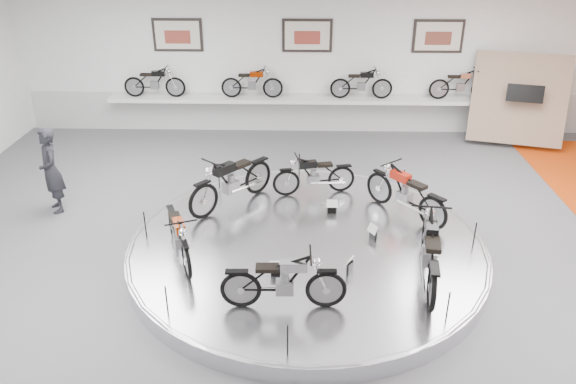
{
  "coord_description": "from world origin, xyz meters",
  "views": [
    {
      "loc": [
        -0.11,
        -8.4,
        5.59
      ],
      "look_at": [
        -0.35,
        0.6,
        1.15
      ],
      "focal_mm": 35.0,
      "sensor_mm": 36.0,
      "label": 1
    }
  ],
  "objects_px": {
    "bike_a": "(406,192)",
    "visitor": "(51,171)",
    "bike_e": "(283,281)",
    "bike_c": "(231,180)",
    "bike_f": "(430,250)",
    "display_platform": "(307,248)",
    "bike_b": "(314,175)",
    "bike_d": "(179,235)",
    "shelf": "(306,100)"
  },
  "relations": [
    {
      "from": "visitor",
      "to": "bike_d",
      "type": "bearing_deg",
      "value": 21.0
    },
    {
      "from": "display_platform",
      "to": "bike_a",
      "type": "height_order",
      "value": "bike_a"
    },
    {
      "from": "bike_e",
      "to": "bike_f",
      "type": "bearing_deg",
      "value": 17.14
    },
    {
      "from": "display_platform",
      "to": "shelf",
      "type": "bearing_deg",
      "value": 90.0
    },
    {
      "from": "display_platform",
      "to": "bike_c",
      "type": "height_order",
      "value": "bike_c"
    },
    {
      "from": "bike_f",
      "to": "bike_d",
      "type": "bearing_deg",
      "value": 90.28
    },
    {
      "from": "display_platform",
      "to": "bike_c",
      "type": "relative_size",
      "value": 3.44
    },
    {
      "from": "bike_d",
      "to": "bike_e",
      "type": "bearing_deg",
      "value": 32.22
    },
    {
      "from": "bike_b",
      "to": "bike_c",
      "type": "distance_m",
      "value": 1.76
    },
    {
      "from": "bike_a",
      "to": "visitor",
      "type": "xyz_separation_m",
      "value": [
        -7.15,
        0.6,
        0.1
      ]
    },
    {
      "from": "shelf",
      "to": "bike_a",
      "type": "xyz_separation_m",
      "value": [
        1.91,
        -5.35,
        -0.2
      ]
    },
    {
      "from": "visitor",
      "to": "bike_b",
      "type": "bearing_deg",
      "value": 60.47
    },
    {
      "from": "bike_c",
      "to": "bike_f",
      "type": "height_order",
      "value": "bike_f"
    },
    {
      "from": "bike_c",
      "to": "display_platform",
      "type": "bearing_deg",
      "value": 87.88
    },
    {
      "from": "shelf",
      "to": "bike_f",
      "type": "xyz_separation_m",
      "value": [
        1.93,
        -7.52,
        -0.15
      ]
    },
    {
      "from": "bike_b",
      "to": "bike_e",
      "type": "height_order",
      "value": "bike_e"
    },
    {
      "from": "bike_d",
      "to": "bike_e",
      "type": "xyz_separation_m",
      "value": [
        1.81,
        -1.3,
        0.01
      ]
    },
    {
      "from": "display_platform",
      "to": "bike_b",
      "type": "distance_m",
      "value": 2.06
    },
    {
      "from": "bike_e",
      "to": "display_platform",
      "type": "bearing_deg",
      "value": 77.84
    },
    {
      "from": "display_platform",
      "to": "visitor",
      "type": "xyz_separation_m",
      "value": [
        -5.24,
        1.65,
        0.76
      ]
    },
    {
      "from": "bike_b",
      "to": "bike_f",
      "type": "height_order",
      "value": "bike_f"
    },
    {
      "from": "bike_b",
      "to": "bike_f",
      "type": "xyz_separation_m",
      "value": [
        1.78,
        -3.09,
        0.12
      ]
    },
    {
      "from": "display_platform",
      "to": "bike_e",
      "type": "distance_m",
      "value": 2.02
    },
    {
      "from": "display_platform",
      "to": "shelf",
      "type": "xyz_separation_m",
      "value": [
        0.0,
        6.4,
        0.85
      ]
    },
    {
      "from": "bike_a",
      "to": "bike_b",
      "type": "relative_size",
      "value": 1.15
    },
    {
      "from": "bike_b",
      "to": "bike_f",
      "type": "relative_size",
      "value": 0.79
    },
    {
      "from": "bike_d",
      "to": "visitor",
      "type": "distance_m",
      "value": 3.81
    },
    {
      "from": "bike_a",
      "to": "visitor",
      "type": "height_order",
      "value": "visitor"
    },
    {
      "from": "shelf",
      "to": "bike_d",
      "type": "relative_size",
      "value": 7.1
    },
    {
      "from": "bike_c",
      "to": "visitor",
      "type": "bearing_deg",
      "value": -53.06
    },
    {
      "from": "bike_c",
      "to": "bike_d",
      "type": "xyz_separation_m",
      "value": [
        -0.66,
        -1.99,
        -0.09
      ]
    },
    {
      "from": "bike_e",
      "to": "bike_a",
      "type": "bearing_deg",
      "value": 51.01
    },
    {
      "from": "bike_c",
      "to": "visitor",
      "type": "xyz_separation_m",
      "value": [
        -3.74,
        0.25,
        0.06
      ]
    },
    {
      "from": "bike_e",
      "to": "visitor",
      "type": "distance_m",
      "value": 6.03
    },
    {
      "from": "bike_e",
      "to": "bike_d",
      "type": "bearing_deg",
      "value": 142.94
    },
    {
      "from": "bike_c",
      "to": "bike_e",
      "type": "height_order",
      "value": "bike_c"
    },
    {
      "from": "bike_d",
      "to": "visitor",
      "type": "xyz_separation_m",
      "value": [
        -3.07,
        2.24,
        0.15
      ]
    },
    {
      "from": "display_platform",
      "to": "bike_f",
      "type": "bearing_deg",
      "value": -30.16
    },
    {
      "from": "shelf",
      "to": "bike_e",
      "type": "bearing_deg",
      "value": -92.47
    },
    {
      "from": "bike_b",
      "to": "bike_c",
      "type": "bearing_deg",
      "value": 7.27
    },
    {
      "from": "shelf",
      "to": "bike_e",
      "type": "height_order",
      "value": "bike_e"
    },
    {
      "from": "display_platform",
      "to": "bike_b",
      "type": "relative_size",
      "value": 4.3
    },
    {
      "from": "bike_a",
      "to": "bike_f",
      "type": "xyz_separation_m",
      "value": [
        0.03,
        -2.17,
        0.05
      ]
    },
    {
      "from": "bike_a",
      "to": "visitor",
      "type": "distance_m",
      "value": 7.17
    },
    {
      "from": "visitor",
      "to": "display_platform",
      "type": "bearing_deg",
      "value": 39.67
    },
    {
      "from": "bike_c",
      "to": "shelf",
      "type": "bearing_deg",
      "value": -155.97
    },
    {
      "from": "bike_b",
      "to": "bike_e",
      "type": "relative_size",
      "value": 0.93
    },
    {
      "from": "bike_b",
      "to": "bike_d",
      "type": "distance_m",
      "value": 3.46
    },
    {
      "from": "bike_c",
      "to": "bike_f",
      "type": "distance_m",
      "value": 4.26
    },
    {
      "from": "display_platform",
      "to": "bike_a",
      "type": "xyz_separation_m",
      "value": [
        1.91,
        1.05,
        0.65
      ]
    }
  ]
}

